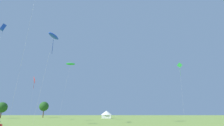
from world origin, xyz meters
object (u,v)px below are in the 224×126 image
at_px(kite_green_diamond, 180,67).
at_px(tree_distant_right, 2,107).
at_px(kite_blue_box, 3,28).
at_px(kite_red_diamond, 34,80).
at_px(tree_distant_left, 44,106).
at_px(festival_tent_center, 106,114).
at_px(kite_blue_parafoil, 54,36).
at_px(kite_green_parafoil, 70,64).

distance_m(kite_green_diamond, tree_distant_right, 76.00).
relative_size(kite_blue_box, tree_distant_right, 3.76).
bearing_deg(kite_red_diamond, kite_green_diamond, 2.94).
xyz_separation_m(kite_red_diamond, tree_distant_left, (-9.95, 35.71, -7.17)).
bearing_deg(kite_green_diamond, kite_blue_box, -162.57).
relative_size(festival_tent_center, tree_distant_left, 0.62).
relative_size(kite_green_diamond, kite_blue_parafoil, 0.99).
relative_size(kite_green_diamond, tree_distant_right, 2.80).
height_order(kite_red_diamond, festival_tent_center, kite_red_diamond).
xyz_separation_m(kite_green_diamond, tree_distant_right, (-72.36, 19.10, -13.20)).
distance_m(kite_red_diamond, tree_distant_right, 32.57).
relative_size(kite_blue_box, kite_blue_parafoil, 1.32).
height_order(kite_green_parafoil, kite_red_diamond, kite_green_parafoil).
xyz_separation_m(kite_green_parafoil, tree_distant_right, (-35.13, 23.43, -13.16)).
xyz_separation_m(kite_green_parafoil, kite_blue_box, (-15.99, -12.38, 6.99)).
xyz_separation_m(kite_green_parafoil, festival_tent_center, (10.85, 23.64, -15.98)).
bearing_deg(tree_distant_left, kite_red_diamond, -74.44).
bearing_deg(kite_blue_box, festival_tent_center, 53.30).
distance_m(kite_green_diamond, kite_blue_box, 56.22).
bearing_deg(kite_red_diamond, kite_green_parafoil, -8.38).
bearing_deg(kite_red_diamond, kite_blue_parafoil, -58.39).
bearing_deg(kite_green_diamond, kite_blue_parafoil, -146.94).
height_order(kite_green_diamond, festival_tent_center, kite_green_diamond).
relative_size(kite_green_parafoil, kite_red_diamond, 1.29).
relative_size(kite_red_diamond, kite_blue_box, 0.55).
distance_m(kite_blue_parafoil, festival_tent_center, 47.34).
xyz_separation_m(festival_tent_center, tree_distant_right, (-45.99, -0.20, 2.82)).
bearing_deg(kite_red_diamond, festival_tent_center, 43.48).
bearing_deg(kite_red_diamond, tree_distant_left, 105.56).
height_order(tree_distant_left, tree_distant_right, tree_distant_left).
distance_m(kite_green_parafoil, kite_green_diamond, 37.48).
height_order(kite_blue_box, festival_tent_center, kite_blue_box).
relative_size(kite_blue_box, tree_distant_left, 3.26).
distance_m(kite_red_diamond, tree_distant_left, 37.75).
xyz_separation_m(tree_distant_left, tree_distant_right, (-13.01, -14.07, -0.94)).
bearing_deg(tree_distant_right, kite_green_parafoil, -33.70).
bearing_deg(tree_distant_left, kite_blue_box, -82.99).
relative_size(kite_green_parafoil, kite_blue_box, 0.71).
xyz_separation_m(festival_tent_center, tree_distant_left, (-32.98, 13.87, 3.75)).
height_order(kite_blue_parafoil, tree_distant_left, kite_blue_parafoil).
relative_size(kite_red_diamond, kite_blue_parafoil, 0.72).
distance_m(kite_red_diamond, kite_green_diamond, 49.74).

